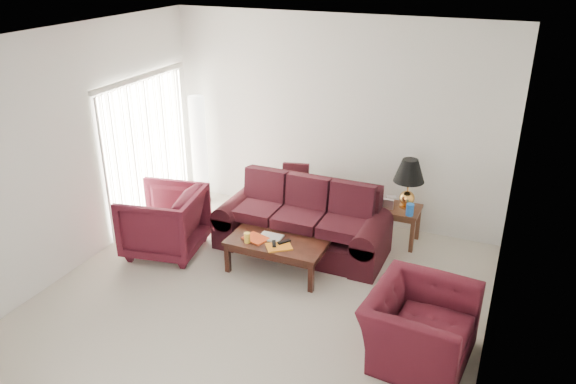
# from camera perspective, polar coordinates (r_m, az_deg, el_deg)

# --- Properties ---
(floor) EXTENTS (5.00, 5.00, 0.00)m
(floor) POSITION_cam_1_polar(r_m,az_deg,el_deg) (6.72, -2.95, -10.94)
(floor) COLOR #BFB3A3
(floor) RESTS_ON ground
(blinds) EXTENTS (0.10, 2.00, 2.16)m
(blinds) POSITION_cam_1_polar(r_m,az_deg,el_deg) (8.40, -14.09, 4.00)
(blinds) COLOR silver
(blinds) RESTS_ON ground
(sofa) EXTENTS (2.34, 1.15, 0.93)m
(sofa) POSITION_cam_1_polar(r_m,az_deg,el_deg) (7.51, 1.39, -2.76)
(sofa) COLOR black
(sofa) RESTS_ON ground
(throw_pillow) EXTENTS (0.42, 0.28, 0.40)m
(throw_pillow) POSITION_cam_1_polar(r_m,az_deg,el_deg) (8.26, 0.78, 1.62)
(throw_pillow) COLOR black
(throw_pillow) RESTS_ON sofa
(end_table) EXTENTS (0.53, 0.53, 0.53)m
(end_table) POSITION_cam_1_polar(r_m,az_deg,el_deg) (7.94, 11.39, -3.35)
(end_table) COLOR brown
(end_table) RESTS_ON ground
(table_lamp) EXTENTS (0.48, 0.48, 0.70)m
(table_lamp) POSITION_cam_1_polar(r_m,az_deg,el_deg) (7.73, 12.12, 0.83)
(table_lamp) COLOR gold
(table_lamp) RESTS_ON end_table
(clock) EXTENTS (0.14, 0.06, 0.14)m
(clock) POSITION_cam_1_polar(r_m,az_deg,el_deg) (7.74, 10.16, -1.21)
(clock) COLOR silver
(clock) RESTS_ON end_table
(blue_canister) EXTENTS (0.13, 0.13, 0.16)m
(blue_canister) POSITION_cam_1_polar(r_m,az_deg,el_deg) (7.61, 12.28, -1.76)
(blue_canister) COLOR #1B56AF
(blue_canister) RESTS_ON end_table
(picture_frame) EXTENTS (0.17, 0.19, 0.05)m
(picture_frame) POSITION_cam_1_polar(r_m,az_deg,el_deg) (7.94, 10.47, -0.52)
(picture_frame) COLOR white
(picture_frame) RESTS_ON end_table
(floor_lamp) EXTENTS (0.36, 0.36, 1.76)m
(floor_lamp) POSITION_cam_1_polar(r_m,az_deg,el_deg) (8.94, -9.02, 4.27)
(floor_lamp) COLOR white
(floor_lamp) RESTS_ON ground
(armchair_left) EXTENTS (1.14, 1.12, 0.90)m
(armchair_left) POSITION_cam_1_polar(r_m,az_deg,el_deg) (7.67, -12.47, -2.93)
(armchair_left) COLOR #400E19
(armchair_left) RESTS_ON ground
(armchair_right) EXTENTS (1.08, 1.20, 0.72)m
(armchair_right) POSITION_cam_1_polar(r_m,az_deg,el_deg) (5.87, 13.22, -13.13)
(armchair_right) COLOR #410F19
(armchair_right) RESTS_ON ground
(coffee_table) EXTENTS (1.35, 0.91, 0.43)m
(coffee_table) POSITION_cam_1_polar(r_m,az_deg,el_deg) (7.15, -1.14, -6.53)
(coffee_table) COLOR black
(coffee_table) RESTS_ON ground
(magazine_red) EXTENTS (0.35, 0.30, 0.02)m
(magazine_red) POSITION_cam_1_polar(r_m,az_deg,el_deg) (7.10, -3.30, -4.72)
(magazine_red) COLOR red
(magazine_red) RESTS_ON coffee_table
(magazine_white) EXTENTS (0.30, 0.22, 0.02)m
(magazine_white) POSITION_cam_1_polar(r_m,az_deg,el_deg) (7.12, -1.78, -4.59)
(magazine_white) COLOR silver
(magazine_white) RESTS_ON coffee_table
(magazine_orange) EXTENTS (0.38, 0.37, 0.02)m
(magazine_orange) POSITION_cam_1_polar(r_m,az_deg,el_deg) (6.90, -0.94, -5.56)
(magazine_orange) COLOR orange
(magazine_orange) RESTS_ON coffee_table
(remote_a) EXTENTS (0.11, 0.16, 0.02)m
(remote_a) POSITION_cam_1_polar(r_m,az_deg,el_deg) (6.93, -1.43, -5.27)
(remote_a) COLOR black
(remote_a) RESTS_ON coffee_table
(remote_b) EXTENTS (0.13, 0.17, 0.02)m
(remote_b) POSITION_cam_1_polar(r_m,az_deg,el_deg) (6.97, -0.40, -5.06)
(remote_b) COLOR black
(remote_b) RESTS_ON coffee_table
(yellow_glass) EXTENTS (0.09, 0.09, 0.13)m
(yellow_glass) POSITION_cam_1_polar(r_m,az_deg,el_deg) (7.00, -4.18, -4.66)
(yellow_glass) COLOR yellow
(yellow_glass) RESTS_ON coffee_table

